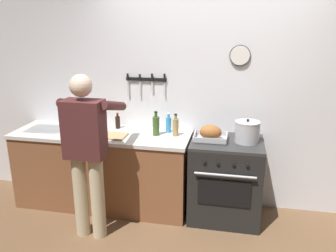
{
  "coord_description": "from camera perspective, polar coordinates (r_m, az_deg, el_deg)",
  "views": [
    {
      "loc": [
        0.28,
        -2.47,
        2.11
      ],
      "look_at": [
        -0.39,
        0.85,
        1.07
      ],
      "focal_mm": 36.5,
      "sensor_mm": 36.0,
      "label": 1
    }
  ],
  "objects": [
    {
      "name": "wall_back",
      "position": [
        3.92,
        7.15,
        4.99
      ],
      "size": [
        6.0,
        0.13,
        2.6
      ],
      "color": "silver",
      "rests_on": "ground"
    },
    {
      "name": "counter_block",
      "position": [
        4.12,
        -10.89,
        -6.96
      ],
      "size": [
        2.03,
        0.65,
        0.9
      ],
      "color": "brown",
      "rests_on": "ground"
    },
    {
      "name": "stove",
      "position": [
        3.84,
        9.55,
        -8.83
      ],
      "size": [
        0.76,
        0.67,
        0.9
      ],
      "color": "black",
      "rests_on": "ground"
    },
    {
      "name": "person_cook",
      "position": [
        3.38,
        -13.46,
        -3.47
      ],
      "size": [
        0.51,
        0.63,
        1.66
      ],
      "rotation": [
        0.0,
        0.0,
        1.75
      ],
      "color": "#C6B793",
      "rests_on": "ground"
    },
    {
      "name": "roasting_pan",
      "position": [
        3.64,
        7.12,
        -1.29
      ],
      "size": [
        0.35,
        0.26,
        0.17
      ],
      "color": "#B7B7BC",
      "rests_on": "stove"
    },
    {
      "name": "stock_pot",
      "position": [
        3.65,
        13.08,
        -0.94
      ],
      "size": [
        0.26,
        0.26,
        0.25
      ],
      "color": "#B7B7BC",
      "rests_on": "stove"
    },
    {
      "name": "cutting_board",
      "position": [
        3.8,
        -9.71,
        -1.59
      ],
      "size": [
        0.36,
        0.24,
        0.02
      ],
      "primitive_type": "cube",
      "color": "tan",
      "rests_on": "counter_block"
    },
    {
      "name": "bottle_vinegar",
      "position": [
        3.75,
        1.27,
        -0.12
      ],
      "size": [
        0.07,
        0.07,
        0.25
      ],
      "color": "#997F4C",
      "rests_on": "counter_block"
    },
    {
      "name": "bottle_soy_sauce",
      "position": [
        4.06,
        -8.4,
        0.67
      ],
      "size": [
        0.06,
        0.06,
        0.19
      ],
      "color": "black",
      "rests_on": "counter_block"
    },
    {
      "name": "bottle_dish_soap",
      "position": [
        3.87,
        0.09,
        0.28
      ],
      "size": [
        0.06,
        0.06,
        0.23
      ],
      "color": "#338CCC",
      "rests_on": "counter_block"
    },
    {
      "name": "bottle_olive_oil",
      "position": [
        3.77,
        -2.02,
        0.11
      ],
      "size": [
        0.07,
        0.07,
        0.27
      ],
      "color": "#385623",
      "rests_on": "counter_block"
    },
    {
      "name": "bottle_wine_red",
      "position": [
        4.24,
        -13.35,
        1.71
      ],
      "size": [
        0.08,
        0.08,
        0.29
      ],
      "color": "#47141E",
      "rests_on": "counter_block"
    },
    {
      "name": "bottle_cooking_oil",
      "position": [
        4.04,
        -11.93,
        0.88
      ],
      "size": [
        0.07,
        0.07,
        0.27
      ],
      "color": "gold",
      "rests_on": "counter_block"
    }
  ]
}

